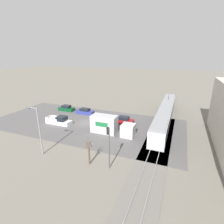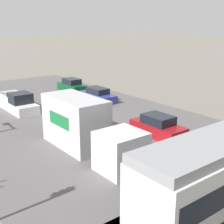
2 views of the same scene
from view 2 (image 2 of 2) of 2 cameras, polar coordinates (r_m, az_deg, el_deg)
The scene contains 7 objects.
ground_plane at distance 28.07m, azimuth -7.99°, elevation -1.09°, with size 320.00×320.00×0.00m, color slate.
road_surface at distance 28.05m, azimuth -7.99°, elevation -1.01°, with size 19.90×42.31×0.08m.
box_truck at distance 20.31m, azimuth -4.96°, elevation -2.91°, with size 2.49×8.51×3.39m.
pickup_truck at distance 31.11m, azimuth -16.83°, elevation 1.54°, with size 2.01×5.76×1.81m.
sedan_car_0 at distance 38.50m, azimuth -7.35°, elevation 4.76°, with size 1.76×4.28×1.53m.
sedan_car_1 at distance 23.49m, azimuth 8.38°, elevation -2.72°, with size 1.87×4.34×1.55m.
sedan_car_2 at distance 33.39m, azimuth -2.64°, elevation 3.04°, with size 1.73×4.65×1.44m.
Camera 2 is at (13.26, 23.31, 8.28)m, focal length 50.00 mm.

